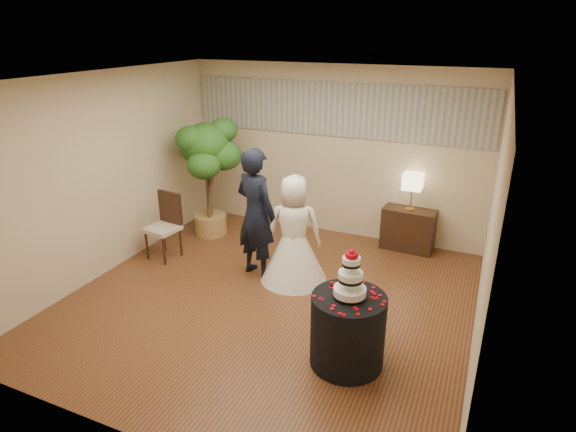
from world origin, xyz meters
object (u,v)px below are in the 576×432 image
at_px(bride, 294,229).
at_px(cake_table, 348,330).
at_px(table_lamp, 412,192).
at_px(console, 408,229).
at_px(ficus_tree, 208,178).
at_px(side_chair, 162,227).
at_px(groom, 256,214).
at_px(wedding_cake, 351,274).

xyz_separation_m(bride, cake_table, (1.22, -1.44, -0.36)).
distance_m(bride, table_lamp, 2.08).
relative_size(console, ficus_tree, 0.40).
bearing_deg(bride, ficus_tree, -44.64).
bearing_deg(cake_table, side_chair, 158.75).
distance_m(groom, console, 2.55).
distance_m(bride, side_chair, 2.12).
relative_size(groom, console, 2.29).
xyz_separation_m(groom, ficus_tree, (-1.38, 0.97, 0.08)).
distance_m(table_lamp, side_chair, 3.84).
bearing_deg(console, side_chair, -148.49).
bearing_deg(groom, table_lamp, -118.99).
relative_size(bride, ficus_tree, 0.76).
distance_m(bride, console, 2.12).
bearing_deg(console, groom, -133.53).
distance_m(cake_table, side_chair, 3.56).
relative_size(groom, wedding_cake, 3.51).
distance_m(groom, wedding_cake, 2.25).
bearing_deg(side_chair, cake_table, -13.44).
xyz_separation_m(cake_table, side_chair, (-3.31, 1.29, 0.11)).
bearing_deg(ficus_tree, table_lamp, 12.77).
height_order(bride, table_lamp, bride).
distance_m(cake_table, console, 3.08).
relative_size(groom, side_chair, 1.84).
height_order(bride, side_chair, bride).
height_order(cake_table, ficus_tree, ficus_tree).
xyz_separation_m(groom, table_lamp, (1.82, 1.69, 0.04)).
xyz_separation_m(wedding_cake, table_lamp, (0.06, 3.08, -0.10)).
bearing_deg(wedding_cake, ficus_tree, 143.14).
distance_m(console, ficus_tree, 3.35).
bearing_deg(cake_table, groom, 141.75).
xyz_separation_m(console, side_chair, (-3.37, -1.79, 0.17)).
relative_size(console, side_chair, 0.80).
distance_m(wedding_cake, ficus_tree, 3.93).
bearing_deg(cake_table, bride, 130.12).
height_order(wedding_cake, ficus_tree, ficus_tree).
height_order(console, table_lamp, table_lamp).
relative_size(ficus_tree, side_chair, 1.99).
distance_m(cake_table, ficus_tree, 3.97).
bearing_deg(bride, side_chair, -15.06).
height_order(wedding_cake, table_lamp, wedding_cake).
distance_m(bride, ficus_tree, 2.15).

